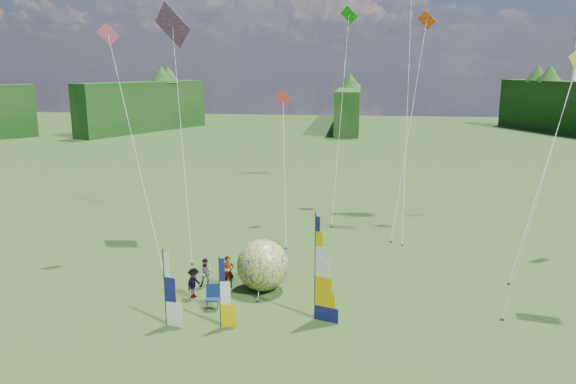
# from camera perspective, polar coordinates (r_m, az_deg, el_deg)

# --- Properties ---
(ground) EXTENTS (220.00, 220.00, 0.00)m
(ground) POSITION_cam_1_polar(r_m,az_deg,el_deg) (24.12, 1.17, -15.06)
(ground) COLOR #4C692A
(ground) RESTS_ON ground
(treeline_ring) EXTENTS (210.00, 210.00, 8.00)m
(treeline_ring) POSITION_cam_1_polar(r_m,az_deg,el_deg) (22.53, 1.22, -6.02)
(treeline_ring) COLOR #2B481B
(treeline_ring) RESTS_ON ground
(turbine_right) EXTENTS (8.00, 1.20, 30.00)m
(turbine_right) POSITION_cam_1_polar(r_m,az_deg,el_deg) (130.47, 27.25, 12.99)
(turbine_right) COLOR silver
(turbine_right) RESTS_ON ground
(feather_banner_main) EXTENTS (1.27, 0.53, 4.85)m
(feather_banner_main) POSITION_cam_1_polar(r_m,az_deg,el_deg) (25.20, 2.76, -7.77)
(feather_banner_main) COLOR navy
(feather_banner_main) RESTS_ON ground
(side_banner_left) EXTENTS (0.90, 0.12, 3.19)m
(side_banner_left) POSITION_cam_1_polar(r_m,az_deg,el_deg) (24.94, -6.94, -10.13)
(side_banner_left) COLOR #DFAC03
(side_banner_left) RESTS_ON ground
(side_banner_far) EXTENTS (1.00, 0.32, 3.42)m
(side_banner_far) POSITION_cam_1_polar(r_m,az_deg,el_deg) (25.43, -12.41, -9.61)
(side_banner_far) COLOR white
(side_banner_far) RESTS_ON ground
(bol_inflatable) EXTENTS (3.11, 3.11, 2.64)m
(bol_inflatable) POSITION_cam_1_polar(r_m,az_deg,el_deg) (28.81, -2.59, -7.43)
(bol_inflatable) COLOR navy
(bol_inflatable) RESTS_ON ground
(spectator_a) EXTENTS (0.72, 0.60, 1.68)m
(spectator_a) POSITION_cam_1_polar(r_m,az_deg,el_deg) (29.39, -6.09, -8.08)
(spectator_a) COLOR #66594C
(spectator_a) RESTS_ON ground
(spectator_b) EXTENTS (0.79, 0.48, 1.53)m
(spectator_b) POSITION_cam_1_polar(r_m,az_deg,el_deg) (29.65, -8.32, -8.11)
(spectator_b) COLOR #66594C
(spectator_b) RESTS_ON ground
(spectator_c) EXTENTS (0.63, 1.05, 1.52)m
(spectator_c) POSITION_cam_1_polar(r_m,az_deg,el_deg) (28.41, -9.55, -9.11)
(spectator_c) COLOR #66594C
(spectator_c) RESTS_ON ground
(spectator_d) EXTENTS (1.02, 0.82, 1.63)m
(spectator_d) POSITION_cam_1_polar(r_m,az_deg,el_deg) (31.06, -2.63, -6.91)
(spectator_d) COLOR #66594C
(spectator_d) RESTS_ON ground
(camp_chair) EXTENTS (0.77, 0.77, 1.16)m
(camp_chair) POSITION_cam_1_polar(r_m,az_deg,el_deg) (27.11, -7.70, -10.56)
(camp_chair) COLOR #091C3E
(camp_chair) RESTS_ON ground
(kite_whale) EXTENTS (8.51, 16.97, 21.22)m
(kite_whale) POSITION_cam_1_polar(r_m,az_deg,el_deg) (41.66, 12.16, 11.57)
(kite_whale) COLOR black
(kite_whale) RESTS_ON ground
(kite_rainbow_delta) EXTENTS (12.56, 14.70, 16.37)m
(kite_rainbow_delta) POSITION_cam_1_polar(r_m,az_deg,el_deg) (35.34, -10.84, 7.53)
(kite_rainbow_delta) COLOR red
(kite_rainbow_delta) RESTS_ON ground
(kite_parafoil) EXTENTS (11.28, 11.65, 18.75)m
(kite_parafoil) POSITION_cam_1_polar(r_m,az_deg,el_deg) (28.78, 25.94, 7.74)
(kite_parafoil) COLOR #CA010D
(kite_parafoil) RESTS_ON ground
(small_kite_red) EXTENTS (5.74, 9.82, 9.97)m
(small_kite_red) POSITION_cam_1_polar(r_m,az_deg,el_deg) (37.78, -0.36, 3.19)
(small_kite_red) COLOR #C02D38
(small_kite_red) RESTS_ON ground
(small_kite_orange) EXTENTS (6.89, 11.20, 15.61)m
(small_kite_orange) POSITION_cam_1_polar(r_m,az_deg,el_deg) (39.87, 12.31, 7.48)
(small_kite_orange) COLOR #FF4913
(small_kite_orange) RESTS_ON ground
(small_kite_yellow) EXTENTS (11.28, 12.61, 12.97)m
(small_kite_yellow) POSITION_cam_1_polar(r_m,az_deg,el_deg) (34.71, 24.87, 3.66)
(small_kite_yellow) COLOR yellow
(small_kite_yellow) RESTS_ON ground
(small_kite_pink) EXTENTS (8.18, 8.24, 14.05)m
(small_kite_pink) POSITION_cam_1_polar(r_m,az_deg,el_deg) (32.82, -15.31, 4.89)
(small_kite_pink) COLOR #CD466A
(small_kite_pink) RESTS_ON ground
(small_kite_green) EXTENTS (7.13, 12.50, 16.55)m
(small_kite_green) POSITION_cam_1_polar(r_m,az_deg,el_deg) (43.37, 5.42, 8.74)
(small_kite_green) COLOR #13A815
(small_kite_green) RESTS_ON ground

